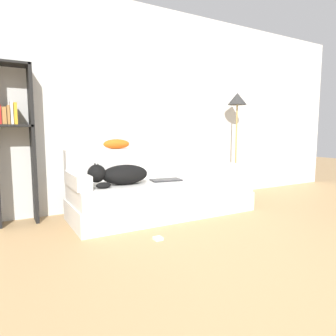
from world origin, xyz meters
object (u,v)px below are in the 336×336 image
(laptop, at_px, (166,180))
(throw_pillow, at_px, (117,144))
(couch, at_px, (164,197))
(bookshelf, at_px, (13,135))
(dog, at_px, (120,174))
(floor_lamp, at_px, (237,109))
(power_adapter, at_px, (158,238))

(laptop, xyz_separation_m, throw_pillow, (-0.44, 0.45, 0.42))
(couch, height_order, bookshelf, bookshelf)
(bookshelf, bearing_deg, throw_pillow, -6.60)
(couch, height_order, dog, dog)
(couch, distance_m, floor_lamp, 1.95)
(floor_lamp, bearing_deg, dog, -166.84)
(laptop, height_order, floor_lamp, floor_lamp)
(bookshelf, xyz_separation_m, power_adapter, (1.11, -1.23, -0.96))
(dog, bearing_deg, couch, 8.45)
(couch, xyz_separation_m, bookshelf, (-1.59, 0.48, 0.76))
(dog, bearing_deg, laptop, -0.76)
(dog, xyz_separation_m, bookshelf, (-0.98, 0.57, 0.42))
(couch, bearing_deg, throw_pillow, 142.99)
(couch, distance_m, throw_pillow, 0.88)
(floor_lamp, distance_m, power_adapter, 2.67)
(throw_pillow, bearing_deg, laptop, -45.68)
(bookshelf, bearing_deg, couch, -16.94)
(bookshelf, relative_size, floor_lamp, 1.08)
(laptop, xyz_separation_m, bookshelf, (-1.56, 0.58, 0.53))
(throw_pillow, height_order, bookshelf, bookshelf)
(laptop, distance_m, power_adapter, 0.90)
(bookshelf, bearing_deg, power_adapter, -48.01)
(couch, distance_m, dog, 0.69)
(throw_pillow, xyz_separation_m, bookshelf, (-1.12, 0.13, 0.11))
(couch, xyz_separation_m, dog, (-0.60, -0.09, 0.34))
(throw_pillow, relative_size, bookshelf, 0.19)
(laptop, bearing_deg, couch, 81.14)
(dog, height_order, throw_pillow, throw_pillow)
(dog, distance_m, floor_lamp, 2.32)
(dog, height_order, bookshelf, bookshelf)
(laptop, relative_size, bookshelf, 0.22)
(couch, relative_size, laptop, 5.95)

